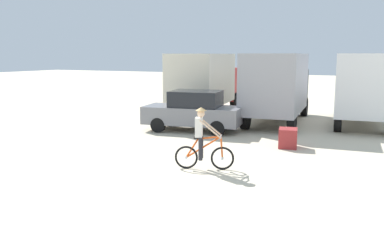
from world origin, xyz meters
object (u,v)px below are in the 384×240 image
object	(u,v)px
box_truck_cream_rv	(205,81)
box_truck_grey_hauler	(278,84)
supply_crate	(288,138)
cyclist_orange_shirt	(202,141)
box_truck_avon_van	(363,85)
sedan_parked	(193,111)

from	to	relation	value
box_truck_cream_rv	box_truck_grey_hauler	bearing A→B (deg)	-15.13
box_truck_cream_rv	supply_crate	size ratio (longest dim) A/B	9.49
box_truck_cream_rv	cyclist_orange_shirt	distance (m)	11.14
box_truck_grey_hauler	supply_crate	size ratio (longest dim) A/B	9.41
box_truck_cream_rv	box_truck_avon_van	distance (m)	8.12
box_truck_grey_hauler	cyclist_orange_shirt	world-z (taller)	box_truck_grey_hauler
box_truck_avon_van	box_truck_cream_rv	bearing A→B (deg)	-179.67
box_truck_avon_van	sedan_parked	size ratio (longest dim) A/B	1.57
box_truck_cream_rv	box_truck_avon_van	world-z (taller)	same
cyclist_orange_shirt	supply_crate	bearing A→B (deg)	67.09
box_truck_grey_hauler	cyclist_orange_shirt	bearing A→B (deg)	-89.72
sedan_parked	box_truck_cream_rv	bearing A→B (deg)	108.13
box_truck_avon_van	cyclist_orange_shirt	size ratio (longest dim) A/B	3.81
sedan_parked	box_truck_avon_van	bearing A→B (deg)	37.25
box_truck_cream_rv	sedan_parked	bearing A→B (deg)	-71.87
box_truck_avon_van	cyclist_orange_shirt	bearing A→B (deg)	-109.95
box_truck_grey_hauler	box_truck_avon_van	world-z (taller)	same
cyclist_orange_shirt	sedan_parked	bearing A→B (deg)	117.92
sedan_parked	supply_crate	distance (m)	4.68
sedan_parked	cyclist_orange_shirt	xyz separation A→B (m)	(2.80, -5.28, -0.04)
sedan_parked	cyclist_orange_shirt	distance (m)	5.98
cyclist_orange_shirt	box_truck_avon_van	bearing A→B (deg)	70.05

